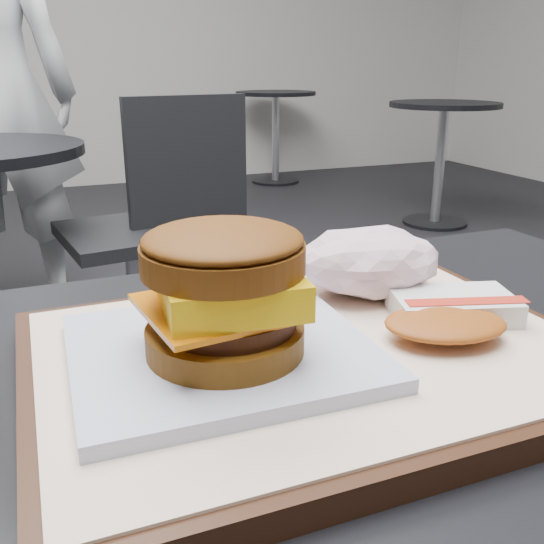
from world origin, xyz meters
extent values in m
cube|color=black|center=(0.00, 0.00, 0.75)|extent=(0.80, 0.60, 0.04)
cube|color=black|center=(0.00, 0.05, 0.78)|extent=(0.38, 0.28, 0.02)
cube|color=white|center=(0.00, 0.05, 0.79)|extent=(0.36, 0.26, 0.00)
cube|color=white|center=(-0.07, 0.05, 0.80)|extent=(0.19, 0.17, 0.01)
cylinder|color=brown|center=(-0.07, 0.04, 0.81)|extent=(0.10, 0.10, 0.02)
cylinder|color=#331507|center=(-0.06, 0.04, 0.82)|extent=(0.09, 0.09, 0.01)
cube|color=#D66907|center=(-0.07, 0.04, 0.83)|extent=(0.10, 0.10, 0.00)
cube|color=yellow|center=(-0.06, 0.04, 0.84)|extent=(0.09, 0.09, 0.02)
cylinder|color=brown|center=(-0.07, 0.04, 0.86)|extent=(0.10, 0.10, 0.02)
ellipsoid|color=brown|center=(-0.07, 0.04, 0.87)|extent=(0.10, 0.10, 0.02)
cube|color=silver|center=(0.12, 0.05, 0.80)|extent=(0.10, 0.08, 0.02)
cube|color=red|center=(0.12, 0.04, 0.81)|extent=(0.09, 0.04, 0.00)
ellipsoid|color=#B55D1D|center=(0.09, 0.02, 0.80)|extent=(0.10, 0.08, 0.01)
cylinder|color=#99999D|center=(0.11, 1.59, 0.22)|extent=(0.06, 0.06, 0.44)
cube|color=black|center=(0.11, 1.59, 0.46)|extent=(0.47, 0.47, 0.04)
cube|color=black|center=(0.30, 1.59, 0.68)|extent=(0.40, 0.08, 0.40)
cylinder|color=black|center=(2.20, 2.80, 0.01)|extent=(0.40, 0.40, 0.02)
cylinder|color=#A5A5AA|center=(2.20, 2.80, 0.37)|extent=(0.06, 0.06, 0.70)
cylinder|color=black|center=(2.20, 2.80, 0.73)|extent=(0.66, 0.66, 0.03)
cylinder|color=black|center=(1.80, 4.50, 0.01)|extent=(0.40, 0.40, 0.02)
cylinder|color=#A5A5AA|center=(1.80, 4.50, 0.37)|extent=(0.06, 0.06, 0.70)
cylinder|color=black|center=(1.80, 4.50, 0.73)|extent=(0.66, 0.66, 0.03)
camera|label=1|loc=(-0.17, -0.29, 0.97)|focal=40.00mm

